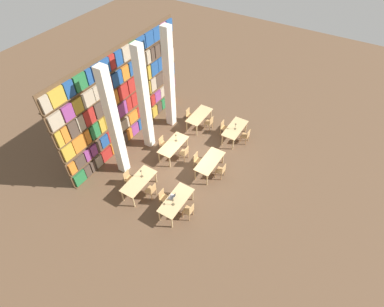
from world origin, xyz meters
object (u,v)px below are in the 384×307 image
reading_table_1 (210,162)px  chair_3 (197,160)px  chair_8 (185,153)px  desk_lamp_0 (173,201)px  chair_7 (129,178)px  laptop (172,197)px  pillar_left (114,125)px  pillar_right (169,80)px  chair_1 (164,197)px  chair_5 (224,127)px  reading_table_2 (235,129)px  chair_11 (189,115)px  desk_lamp_2 (141,172)px  desk_lamp_3 (176,136)px  chair_4 (246,136)px  reading_table_0 (176,201)px  pillar_center (144,101)px  chair_2 (221,170)px  chair_10 (210,123)px  chair_0 (189,211)px  reading_table_4 (173,145)px  chair_9 (163,143)px  reading_table_3 (139,182)px  reading_table_5 (199,116)px

reading_table_1 → chair_3: (-0.04, 0.70, -0.20)m
chair_8 → reading_table_1: bearing=-92.0°
desk_lamp_0 → chair_7: size_ratio=0.46×
laptop → desk_lamp_0: bearing=39.8°
pillar_left → chair_8: size_ratio=6.73×
pillar_right → desk_lamp_0: size_ratio=14.73×
chair_1 → chair_5: bearing=178.7°
reading_table_2 → chair_11: (-0.03, 3.03, -0.20)m
pillar_right → desk_lamp_2: (-4.87, -1.60, -1.90)m
pillar_right → desk_lamp_3: pillar_right is taller
chair_4 → reading_table_0: bearing=171.9°
pillar_right → laptop: size_ratio=18.75×
pillar_left → pillar_center: (2.22, 0.00, 0.00)m
pillar_left → chair_2: bearing=-65.0°
chair_10 → desk_lamp_2: bearing=173.1°
pillar_left → chair_7: pillar_left is taller
pillar_center → laptop: size_ratio=18.75×
chair_0 → desk_lamp_2: size_ratio=1.89×
laptop → desk_lamp_2: desk_lamp_2 is taller
laptop → chair_4: bearing=169.8°
pillar_center → chair_8: bearing=-89.5°
chair_0 → desk_lamp_0: bearing=111.6°
chair_5 → reading_table_4: bearing=-27.8°
chair_10 → chair_1: bearing=-172.3°
chair_0 → chair_2: size_ratio=1.00×
chair_2 → chair_9: bearing=88.5°
chair_11 → pillar_left: bearing=-9.6°
desk_lamp_0 → chair_5: size_ratio=0.46×
pillar_right → reading_table_0: pillar_right is taller
pillar_left → desk_lamp_3: size_ratio=12.64×
reading_table_1 → reading_table_2: same height
chair_11 → pillar_right: bearing=-51.8°
chair_5 → chair_2: bearing=24.9°
laptop → desk_lamp_2: (0.26, 1.95, 0.28)m
chair_2 → chair_5: bearing=24.9°
pillar_left → reading_table_3: 2.92m
pillar_right → chair_10: size_ratio=6.73×
chair_3 → chair_0: bearing=23.7°
pillar_center → chair_11: pillar_center is taller
reading_table_0 → reading_table_3: (-0.00, 2.14, 0.00)m
laptop → reading_table_5: (5.81, 1.97, -0.13)m
chair_2 → chair_3: size_ratio=1.00×
reading_table_0 → chair_0: (-0.01, -0.70, -0.20)m
reading_table_4 → chair_10: (2.90, -0.63, -0.20)m
pillar_center → reading_table_0: pillar_center is taller
chair_4 → chair_11: 3.73m
pillar_right → chair_3: (-2.30, -3.20, -2.51)m
chair_2 → desk_lamp_2: bearing=130.5°
pillar_right → chair_0: pillar_right is taller
chair_4 → desk_lamp_3: 4.03m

